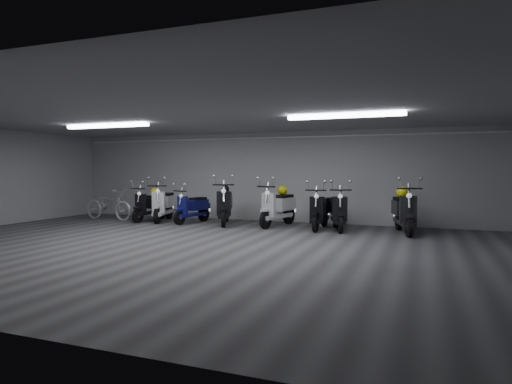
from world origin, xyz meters
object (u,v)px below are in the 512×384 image
at_px(scooter_5, 225,199).
at_px(scooter_7, 320,205).
at_px(helmet_2, 402,192).
at_px(scooter_2, 163,199).
at_px(helmet_0, 154,191).
at_px(scooter_6, 278,201).
at_px(scooter_8, 338,205).
at_px(scooter_9, 404,205).
at_px(helmet_3, 225,189).
at_px(helmet_1, 283,190).
at_px(scooter_0, 150,201).
at_px(scooter_4, 192,203).
at_px(bicycle, 108,201).

xyz_separation_m(scooter_5, scooter_7, (2.87, -0.03, -0.07)).
relative_size(scooter_7, helmet_2, 6.25).
bearing_deg(scooter_2, scooter_7, -16.26).
distance_m(scooter_2, helmet_0, 0.54).
xyz_separation_m(scooter_6, scooter_8, (1.76, -0.17, -0.03)).
xyz_separation_m(scooter_9, helmet_2, (-0.06, 0.27, 0.32)).
relative_size(helmet_0, helmet_3, 1.03).
bearing_deg(scooter_5, helmet_1, -7.42).
bearing_deg(helmet_3, scooter_9, -3.54).
height_order(helmet_1, helmet_3, helmet_1).
bearing_deg(scooter_0, scooter_8, 4.02).
height_order(scooter_5, scooter_6, scooter_5).
bearing_deg(scooter_7, helmet_3, 173.69).
relative_size(scooter_4, helmet_0, 6.93).
height_order(scooter_0, scooter_4, scooter_0).
xyz_separation_m(scooter_7, scooter_8, (0.48, 0.00, 0.01)).
bearing_deg(scooter_4, bicycle, -163.20).
xyz_separation_m(bicycle, helmet_1, (5.65, 0.69, 0.42)).
bearing_deg(scooter_2, scooter_4, -17.81).
relative_size(bicycle, helmet_0, 7.85).
distance_m(scooter_0, helmet_3, 2.54).
xyz_separation_m(scooter_5, bicycle, (-4.00, -0.28, -0.14)).
xyz_separation_m(scooter_2, helmet_1, (3.78, 0.41, 0.32)).
xyz_separation_m(scooter_0, scooter_5, (2.59, 0.04, 0.10)).
xyz_separation_m(scooter_0, helmet_2, (7.56, 0.25, 0.40)).
bearing_deg(scooter_5, helmet_2, -18.94).
distance_m(scooter_0, scooter_9, 7.63).
xyz_separation_m(scooter_5, scooter_6, (1.59, 0.15, -0.02)).
relative_size(scooter_6, helmet_1, 7.02).
relative_size(scooter_5, helmet_0, 8.35).
relative_size(scooter_6, scooter_8, 1.05).
bearing_deg(helmet_3, scooter_5, -68.67).
relative_size(scooter_4, helmet_3, 7.11).
bearing_deg(scooter_4, scooter_2, -169.83).
height_order(scooter_0, scooter_9, scooter_9).
xyz_separation_m(helmet_1, helmet_2, (3.31, -0.20, 0.02)).
relative_size(scooter_2, bicycle, 1.01).
distance_m(scooter_5, scooter_9, 5.03).
bearing_deg(helmet_2, bicycle, -176.89).
xyz_separation_m(scooter_0, scooter_7, (5.46, 0.02, 0.03)).
relative_size(bicycle, helmet_1, 6.82).
bearing_deg(scooter_0, helmet_0, 90.00).
bearing_deg(scooter_2, scooter_6, -13.67).
relative_size(scooter_0, scooter_7, 0.96).
bearing_deg(scooter_8, scooter_0, 164.18).
bearing_deg(helmet_2, scooter_9, -76.38).
height_order(scooter_2, helmet_3, scooter_2).
bearing_deg(scooter_7, helmet_1, 159.45).
bearing_deg(scooter_6, helmet_0, -167.67).
relative_size(scooter_8, helmet_0, 7.71).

